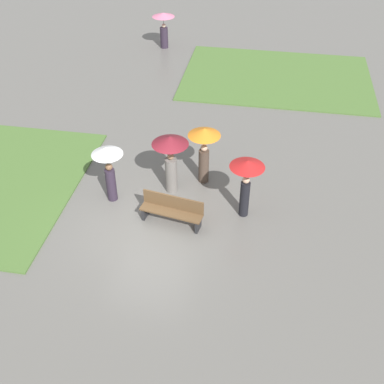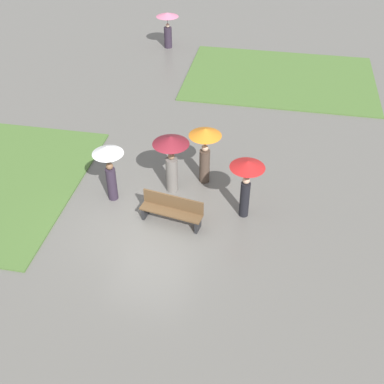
{
  "view_description": "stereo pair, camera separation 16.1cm",
  "coord_description": "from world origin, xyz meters",
  "px_view_note": "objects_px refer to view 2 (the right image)",
  "views": [
    {
      "loc": [
        3.11,
        -10.16,
        9.61
      ],
      "look_at": [
        1.26,
        0.52,
        1.02
      ],
      "focal_mm": 45.0,
      "sensor_mm": 36.0,
      "label": 1
    },
    {
      "loc": [
        3.27,
        -10.13,
        9.61
      ],
      "look_at": [
        1.26,
        0.52,
        1.02
      ],
      "focal_mm": 45.0,
      "sensor_mm": 36.0,
      "label": 2
    }
  ],
  "objects_px": {
    "crowd_person_red": "(247,176)",
    "crowd_person_maroon": "(171,152)",
    "crowd_person_orange": "(205,144)",
    "crowd_person_white": "(109,162)",
    "park_bench": "(172,209)",
    "lone_walker_far_path": "(168,24)"
  },
  "relations": [
    {
      "from": "crowd_person_red",
      "to": "crowd_person_maroon",
      "type": "relative_size",
      "value": 0.98
    },
    {
      "from": "crowd_person_red",
      "to": "crowd_person_orange",
      "type": "bearing_deg",
      "value": -132.06
    },
    {
      "from": "crowd_person_white",
      "to": "crowd_person_maroon",
      "type": "xyz_separation_m",
      "value": [
        1.74,
        0.77,
        0.06
      ]
    },
    {
      "from": "crowd_person_red",
      "to": "crowd_person_maroon",
      "type": "height_order",
      "value": "crowd_person_maroon"
    },
    {
      "from": "crowd_person_maroon",
      "to": "crowd_person_red",
      "type": "bearing_deg",
      "value": -117.15
    },
    {
      "from": "park_bench",
      "to": "crowd_person_orange",
      "type": "xyz_separation_m",
      "value": [
        0.6,
        2.18,
        0.96
      ]
    },
    {
      "from": "park_bench",
      "to": "crowd_person_orange",
      "type": "bearing_deg",
      "value": 84.71
    },
    {
      "from": "crowd_person_orange",
      "to": "lone_walker_far_path",
      "type": "height_order",
      "value": "crowd_person_orange"
    },
    {
      "from": "crowd_person_red",
      "to": "crowd_person_orange",
      "type": "height_order",
      "value": "crowd_person_orange"
    },
    {
      "from": "crowd_person_maroon",
      "to": "lone_walker_far_path",
      "type": "height_order",
      "value": "crowd_person_maroon"
    },
    {
      "from": "park_bench",
      "to": "crowd_person_maroon",
      "type": "height_order",
      "value": "crowd_person_maroon"
    },
    {
      "from": "crowd_person_maroon",
      "to": "crowd_person_orange",
      "type": "bearing_deg",
      "value": -63.24
    },
    {
      "from": "crowd_person_red",
      "to": "crowd_person_white",
      "type": "bearing_deg",
      "value": -87.11
    },
    {
      "from": "lone_walker_far_path",
      "to": "crowd_person_maroon",
      "type": "bearing_deg",
      "value": 71.19
    },
    {
      "from": "crowd_person_red",
      "to": "crowd_person_orange",
      "type": "xyz_separation_m",
      "value": [
        -1.45,
        1.47,
        -0.04
      ]
    },
    {
      "from": "crowd_person_orange",
      "to": "park_bench",
      "type": "bearing_deg",
      "value": -108.48
    },
    {
      "from": "crowd_person_red",
      "to": "crowd_person_maroon",
      "type": "xyz_separation_m",
      "value": [
        -2.39,
        0.81,
        -0.01
      ]
    },
    {
      "from": "crowd_person_white",
      "to": "crowd_person_maroon",
      "type": "distance_m",
      "value": 1.9
    },
    {
      "from": "park_bench",
      "to": "lone_walker_far_path",
      "type": "relative_size",
      "value": 1.08
    },
    {
      "from": "lone_walker_far_path",
      "to": "park_bench",
      "type": "bearing_deg",
      "value": 71.08
    },
    {
      "from": "park_bench",
      "to": "lone_walker_far_path",
      "type": "bearing_deg",
      "value": 113.56
    },
    {
      "from": "crowd_person_maroon",
      "to": "crowd_person_orange",
      "type": "height_order",
      "value": "crowd_person_maroon"
    }
  ]
}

